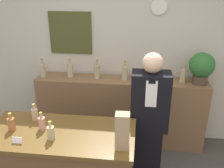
# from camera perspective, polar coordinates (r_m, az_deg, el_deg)

# --- Properties ---
(back_wall) EXTENTS (5.20, 0.09, 2.70)m
(back_wall) POSITION_cam_1_polar(r_m,az_deg,el_deg) (3.54, -0.24, 8.07)
(back_wall) COLOR beige
(back_wall) RESTS_ON ground_plane
(back_shelf) EXTENTS (2.35, 0.37, 0.99)m
(back_shelf) POSITION_cam_1_polar(r_m,az_deg,el_deg) (3.62, 1.96, -6.25)
(back_shelf) COLOR brown
(back_shelf) RESTS_ON ground_plane
(shopkeeper) EXTENTS (0.40, 0.25, 1.59)m
(shopkeeper) POSITION_cam_1_polar(r_m,az_deg,el_deg) (2.80, 8.38, -8.84)
(shopkeeper) COLOR black
(shopkeeper) RESTS_ON ground_plane
(potted_plant) EXTENTS (0.32, 0.32, 0.42)m
(potted_plant) POSITION_cam_1_polar(r_m,az_deg,el_deg) (3.40, 19.82, 3.74)
(potted_plant) COLOR #4C3D2D
(potted_plant) RESTS_ON back_shelf
(paper_bag) EXTENTS (0.12, 0.10, 0.32)m
(paper_bag) POSITION_cam_1_polar(r_m,az_deg,el_deg) (2.10, 2.38, -10.72)
(paper_bag) COLOR tan
(paper_bag) RESTS_ON display_counter
(price_card_right) EXTENTS (0.09, 0.02, 0.06)m
(price_card_right) POSITION_cam_1_polar(r_m,az_deg,el_deg) (2.37, -20.88, -11.93)
(price_card_right) COLOR white
(price_card_right) RESTS_ON display_counter
(counter_bottle_1) EXTENTS (0.07, 0.07, 0.18)m
(counter_bottle_1) POSITION_cam_1_polar(r_m,az_deg,el_deg) (2.56, -22.01, -8.40)
(counter_bottle_1) COLOR #A5633C
(counter_bottle_1) RESTS_ON display_counter
(counter_bottle_2) EXTENTS (0.07, 0.07, 0.18)m
(counter_bottle_2) POSITION_cam_1_polar(r_m,az_deg,el_deg) (2.65, -17.24, -6.54)
(counter_bottle_2) COLOR tan
(counter_bottle_2) RESTS_ON display_counter
(counter_bottle_3) EXTENTS (0.07, 0.07, 0.18)m
(counter_bottle_3) POSITION_cam_1_polar(r_m,az_deg,el_deg) (2.48, -15.73, -8.54)
(counter_bottle_3) COLOR tan
(counter_bottle_3) RESTS_ON display_counter
(counter_bottle_4) EXTENTS (0.07, 0.07, 0.18)m
(counter_bottle_4) POSITION_cam_1_polar(r_m,az_deg,el_deg) (2.32, -13.80, -10.69)
(counter_bottle_4) COLOR tan
(counter_bottle_4) RESTS_ON display_counter
(shelf_bottle_0) EXTENTS (0.08, 0.08, 0.27)m
(shelf_bottle_0) POSITION_cam_1_polar(r_m,az_deg,el_deg) (3.61, -15.53, 3.15)
(shelf_bottle_0) COLOR tan
(shelf_bottle_0) RESTS_ON back_shelf
(shelf_bottle_1) EXTENTS (0.08, 0.08, 0.27)m
(shelf_bottle_1) POSITION_cam_1_polar(r_m,az_deg,el_deg) (3.52, -9.55, 3.15)
(shelf_bottle_1) COLOR tan
(shelf_bottle_1) RESTS_ON back_shelf
(shelf_bottle_2) EXTENTS (0.08, 0.08, 0.27)m
(shelf_bottle_2) POSITION_cam_1_polar(r_m,az_deg,el_deg) (3.43, -3.41, 2.91)
(shelf_bottle_2) COLOR tan
(shelf_bottle_2) RESTS_ON back_shelf
(shelf_bottle_3) EXTENTS (0.08, 0.08, 0.27)m
(shelf_bottle_3) POSITION_cam_1_polar(r_m,az_deg,el_deg) (3.38, 2.98, 2.62)
(shelf_bottle_3) COLOR tan
(shelf_bottle_3) RESTS_ON back_shelf
(shelf_bottle_4) EXTENTS (0.08, 0.08, 0.27)m
(shelf_bottle_4) POSITION_cam_1_polar(r_m,az_deg,el_deg) (3.35, 9.48, 2.18)
(shelf_bottle_4) COLOR tan
(shelf_bottle_4) RESTS_ON back_shelf
(shelf_bottle_5) EXTENTS (0.08, 0.08, 0.27)m
(shelf_bottle_5) POSITION_cam_1_polar(r_m,az_deg,el_deg) (3.41, 15.89, 1.94)
(shelf_bottle_5) COLOR tan
(shelf_bottle_5) RESTS_ON back_shelf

